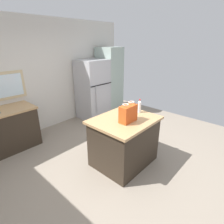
% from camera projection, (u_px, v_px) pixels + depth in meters
% --- Properties ---
extents(ground, '(6.57, 6.57, 0.00)m').
position_uv_depth(ground, '(113.00, 167.00, 3.35)').
color(ground, gray).
extents(back_wall, '(5.48, 0.13, 2.72)m').
position_uv_depth(back_wall, '(38.00, 77.00, 4.40)').
color(back_wall, silver).
rests_on(back_wall, ground).
extents(kitchen_island, '(1.14, 0.93, 0.90)m').
position_uv_depth(kitchen_island, '(124.00, 141.00, 3.34)').
color(kitchen_island, '#33281E').
rests_on(kitchen_island, ground).
extents(refrigerator, '(0.80, 0.75, 1.70)m').
position_uv_depth(refrigerator, '(93.00, 90.00, 5.27)').
color(refrigerator, '#B7B7BC').
rests_on(refrigerator, ground).
extents(tall_cabinet, '(0.59, 0.68, 2.01)m').
position_uv_depth(tall_cabinet, '(109.00, 81.00, 5.71)').
color(tall_cabinet, '#9EB2A8').
rests_on(tall_cabinet, ground).
extents(sink_counter, '(1.33, 0.69, 1.07)m').
position_uv_depth(sink_counter, '(2.00, 131.00, 3.72)').
color(sink_counter, '#33281E').
rests_on(sink_counter, ground).
extents(shopping_bag, '(0.32, 0.16, 0.34)m').
position_uv_depth(shopping_bag, '(128.00, 113.00, 3.02)').
color(shopping_bag, '#DB511E').
rests_on(shopping_bag, kitchen_island).
extents(small_box, '(0.14, 0.13, 0.13)m').
position_uv_depth(small_box, '(126.00, 109.00, 3.45)').
color(small_box, '#388E66').
rests_on(small_box, kitchen_island).
extents(bottle, '(0.06, 0.06, 0.27)m').
position_uv_depth(bottle, '(139.00, 106.00, 3.42)').
color(bottle, white).
rests_on(bottle, kitchen_island).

